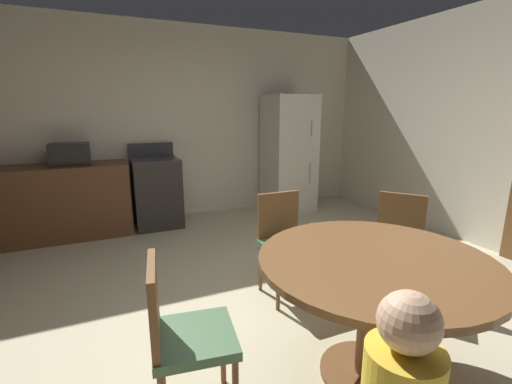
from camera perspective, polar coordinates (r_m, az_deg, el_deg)
The scene contains 11 objects.
ground_plane at distance 2.82m, azimuth 1.71°, elevation -20.23°, with size 14.00×14.00×0.00m, color beige.
wall_back at distance 5.24m, azimuth -12.88°, elevation 10.79°, with size 6.12×0.12×2.70m, color silver.
wall_right at distance 4.64m, azimuth 35.69°, elevation 8.34°, with size 0.12×5.53×2.70m, color silver.
kitchen_counter at distance 4.92m, azimuth -31.72°, elevation -1.68°, with size 2.02×0.60×0.90m, color brown.
oven_range at distance 4.91m, azimuth -15.88°, elevation 0.02°, with size 0.60×0.60×1.10m.
refrigerator at distance 5.42m, azimuth 5.35°, elevation 6.14°, with size 0.68×0.68×1.76m.
microwave at distance 4.78m, azimuth -28.01°, elevation 5.48°, with size 0.44×0.32×0.26m, color black.
dining_table at distance 2.14m, azimuth 18.58°, elevation -13.76°, with size 1.30×1.30×0.76m.
chair_north at distance 2.99m, azimuth 4.56°, elevation -7.41°, with size 0.40×0.40×0.87m.
chair_northeast at distance 3.16m, azimuth 22.05°, elevation -7.18°, with size 0.56×0.56×0.87m.
chair_west at distance 1.88m, azimuth -12.24°, elevation -21.23°, with size 0.45×0.45×0.87m.
Camera 1 is at (-1.02, -2.11, 1.56)m, focal length 24.57 mm.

